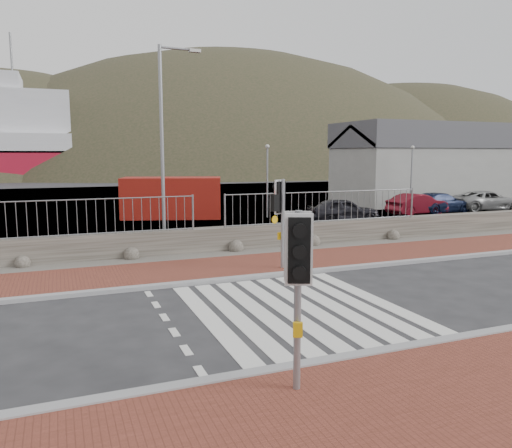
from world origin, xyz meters
name	(u,v)px	position (x,y,z in m)	size (l,w,h in m)	color
ground	(297,309)	(0.00, 0.00, 0.00)	(220.00, 220.00, 0.00)	#28282B
sidewalk_near	(454,407)	(0.00, -5.00, 0.04)	(40.00, 4.00, 0.08)	brown
sidewalk_far	(233,267)	(0.00, 4.50, 0.04)	(40.00, 3.00, 0.08)	brown
kerb_near	(372,354)	(0.00, -3.00, 0.05)	(40.00, 0.25, 0.12)	gray
kerb_far	(250,277)	(0.00, 3.00, 0.05)	(40.00, 0.25, 0.12)	gray
zebra_crossing	(297,308)	(0.00, 0.00, 0.01)	(4.62, 5.60, 0.01)	silver
gravel_strip	(215,255)	(0.00, 6.50, 0.03)	(40.00, 1.50, 0.06)	#59544C
stone_wall	(208,240)	(0.00, 7.30, 0.45)	(40.00, 0.60, 0.90)	#4B463D
railing	(209,203)	(0.00, 7.15, 1.82)	(18.07, 0.07, 1.22)	gray
quay	(131,202)	(0.00, 27.90, 0.00)	(120.00, 40.00, 0.50)	#4C4C4F
water	(96,180)	(0.00, 62.90, 0.00)	(220.00, 50.00, 0.05)	#3F4C54
harbor_building	(420,163)	(20.00, 19.90, 2.93)	(12.20, 6.20, 5.80)	#9E9E99
hills_backdrop	(128,291)	(6.74, 87.90, -23.05)	(254.00, 90.00, 100.00)	#292F1C
traffic_signal_near	(298,264)	(-1.85, -3.74, 2.00)	(0.46, 0.37, 2.77)	gray
traffic_signal_far	(282,205)	(1.30, 3.67, 2.05)	(0.69, 0.43, 2.83)	gray
streetlight	(165,138)	(-1.33, 8.11, 4.17)	(1.57, 0.25, 7.41)	gray
shipping_container	(172,198)	(0.94, 17.78, 1.14)	(5.47, 2.28, 2.28)	#9D2011
car_a	(343,210)	(8.87, 12.43, 0.65)	(1.53, 3.80, 1.29)	black
car_b	(417,204)	(14.71, 13.66, 0.63)	(1.34, 3.85, 1.27)	maroon
car_c	(439,203)	(16.67, 14.01, 0.63)	(1.75, 4.31, 1.25)	#121B39
car_d	(487,201)	(20.46, 13.92, 0.63)	(2.08, 4.52, 1.26)	gray
car_e	(487,200)	(21.14, 14.61, 0.60)	(1.42, 3.52, 1.20)	black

